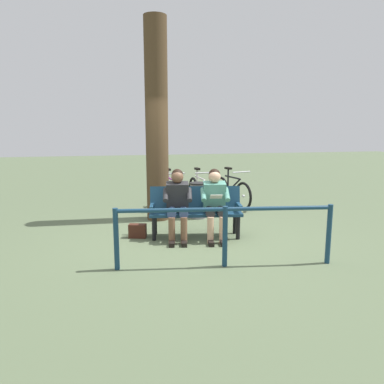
{
  "coord_description": "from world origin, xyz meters",
  "views": [
    {
      "loc": [
        1.27,
        5.87,
        1.9
      ],
      "look_at": [
        -0.14,
        -0.46,
        0.75
      ],
      "focal_mm": 34.12,
      "sensor_mm": 36.0,
      "label": 1
    }
  ],
  "objects_px": {
    "handbag": "(138,231)",
    "litter_bin": "(198,200)",
    "person_companion": "(178,201)",
    "bicycle_orange": "(232,191)",
    "tree_trunk": "(157,122)",
    "bicycle_black": "(170,193)",
    "bench": "(195,208)",
    "person_reading": "(215,201)",
    "bicycle_purple": "(199,192)"
  },
  "relations": [
    {
      "from": "handbag",
      "to": "tree_trunk",
      "type": "distance_m",
      "value": 2.33
    },
    {
      "from": "person_companion",
      "to": "bicycle_orange",
      "type": "distance_m",
      "value": 2.97
    },
    {
      "from": "person_companion",
      "to": "bicycle_orange",
      "type": "height_order",
      "value": "person_companion"
    },
    {
      "from": "tree_trunk",
      "to": "bicycle_purple",
      "type": "bearing_deg",
      "value": -139.83
    },
    {
      "from": "bicycle_orange",
      "to": "bicycle_black",
      "type": "bearing_deg",
      "value": -106.02
    },
    {
      "from": "bench",
      "to": "litter_bin",
      "type": "xyz_separation_m",
      "value": [
        -0.35,
        -1.26,
        -0.13
      ]
    },
    {
      "from": "person_companion",
      "to": "tree_trunk",
      "type": "distance_m",
      "value": 1.99
    },
    {
      "from": "person_reading",
      "to": "person_companion",
      "type": "distance_m",
      "value": 0.64
    },
    {
      "from": "bicycle_purple",
      "to": "bicycle_black",
      "type": "bearing_deg",
      "value": -96.91
    },
    {
      "from": "person_reading",
      "to": "bicycle_purple",
      "type": "xyz_separation_m",
      "value": [
        -0.34,
        -2.52,
        -0.31
      ]
    },
    {
      "from": "handbag",
      "to": "litter_bin",
      "type": "bearing_deg",
      "value": -139.61
    },
    {
      "from": "bench",
      "to": "litter_bin",
      "type": "distance_m",
      "value": 1.31
    },
    {
      "from": "bench",
      "to": "bicycle_black",
      "type": "relative_size",
      "value": 0.99
    },
    {
      "from": "person_reading",
      "to": "bicycle_purple",
      "type": "relative_size",
      "value": 0.72
    },
    {
      "from": "bicycle_black",
      "to": "handbag",
      "type": "bearing_deg",
      "value": -28.2
    },
    {
      "from": "handbag",
      "to": "bicycle_purple",
      "type": "relative_size",
      "value": 0.18
    },
    {
      "from": "litter_bin",
      "to": "handbag",
      "type": "bearing_deg",
      "value": 40.39
    },
    {
      "from": "handbag",
      "to": "bicycle_orange",
      "type": "height_order",
      "value": "bicycle_orange"
    },
    {
      "from": "bicycle_orange",
      "to": "bicycle_purple",
      "type": "distance_m",
      "value": 0.8
    },
    {
      "from": "handbag",
      "to": "bicycle_purple",
      "type": "height_order",
      "value": "bicycle_purple"
    },
    {
      "from": "handbag",
      "to": "bench",
      "type": "bearing_deg",
      "value": 174.71
    },
    {
      "from": "litter_bin",
      "to": "bicycle_orange",
      "type": "bearing_deg",
      "value": -137.54
    },
    {
      "from": "tree_trunk",
      "to": "litter_bin",
      "type": "height_order",
      "value": "tree_trunk"
    },
    {
      "from": "handbag",
      "to": "tree_trunk",
      "type": "xyz_separation_m",
      "value": [
        -0.52,
        -1.25,
        1.89
      ]
    },
    {
      "from": "bench",
      "to": "person_reading",
      "type": "bearing_deg",
      "value": 153.07
    },
    {
      "from": "person_reading",
      "to": "person_companion",
      "type": "bearing_deg",
      "value": -0.05
    },
    {
      "from": "bench",
      "to": "bicycle_orange",
      "type": "relative_size",
      "value": 1.0
    },
    {
      "from": "person_reading",
      "to": "bicycle_black",
      "type": "distance_m",
      "value": 2.59
    },
    {
      "from": "tree_trunk",
      "to": "litter_bin",
      "type": "bearing_deg",
      "value": 173.82
    },
    {
      "from": "handbag",
      "to": "litter_bin",
      "type": "height_order",
      "value": "litter_bin"
    },
    {
      "from": "bench",
      "to": "litter_bin",
      "type": "bearing_deg",
      "value": -95.72
    },
    {
      "from": "person_companion",
      "to": "bicycle_purple",
      "type": "bearing_deg",
      "value": -102.19
    },
    {
      "from": "person_reading",
      "to": "bicycle_black",
      "type": "xyz_separation_m",
      "value": [
        0.37,
        -2.55,
        -0.31
      ]
    },
    {
      "from": "tree_trunk",
      "to": "bicycle_purple",
      "type": "height_order",
      "value": "tree_trunk"
    },
    {
      "from": "litter_bin",
      "to": "bench",
      "type": "bearing_deg",
      "value": 74.45
    },
    {
      "from": "litter_bin",
      "to": "bicycle_purple",
      "type": "distance_m",
      "value": 1.08
    },
    {
      "from": "bicycle_orange",
      "to": "person_reading",
      "type": "bearing_deg",
      "value": -37.84
    },
    {
      "from": "litter_bin",
      "to": "bicycle_black",
      "type": "distance_m",
      "value": 1.16
    },
    {
      "from": "bench",
      "to": "person_reading",
      "type": "xyz_separation_m",
      "value": [
        -0.29,
        0.22,
        0.16
      ]
    },
    {
      "from": "person_companion",
      "to": "bicycle_purple",
      "type": "xyz_separation_m",
      "value": [
        -0.97,
        -2.41,
        -0.3
      ]
    },
    {
      "from": "bicycle_black",
      "to": "person_companion",
      "type": "bearing_deg",
      "value": -11.57
    },
    {
      "from": "person_reading",
      "to": "bicycle_orange",
      "type": "relative_size",
      "value": 0.73
    },
    {
      "from": "tree_trunk",
      "to": "person_companion",
      "type": "bearing_deg",
      "value": 96.04
    },
    {
      "from": "person_reading",
      "to": "tree_trunk",
      "type": "height_order",
      "value": "tree_trunk"
    },
    {
      "from": "bench",
      "to": "person_companion",
      "type": "height_order",
      "value": "person_companion"
    },
    {
      "from": "bicycle_black",
      "to": "bicycle_purple",
      "type": "bearing_deg",
      "value": 82.02
    },
    {
      "from": "litter_bin",
      "to": "bicycle_orange",
      "type": "height_order",
      "value": "bicycle_orange"
    },
    {
      "from": "bench",
      "to": "bicycle_black",
      "type": "height_order",
      "value": "bicycle_black"
    },
    {
      "from": "bench",
      "to": "person_companion",
      "type": "distance_m",
      "value": 0.39
    },
    {
      "from": "handbag",
      "to": "bicycle_black",
      "type": "distance_m",
      "value": 2.44
    }
  ]
}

